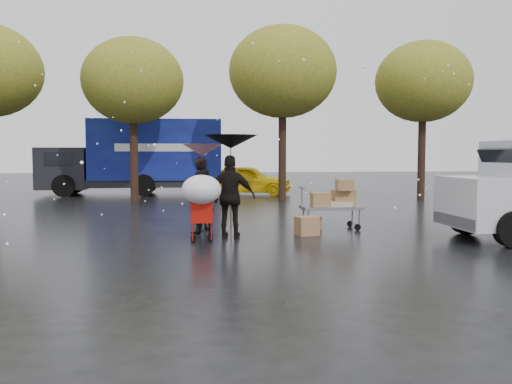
{
  "coord_description": "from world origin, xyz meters",
  "views": [
    {
      "loc": [
        -1.2,
        -12.06,
        1.9
      ],
      "look_at": [
        0.34,
        1.0,
        0.98
      ],
      "focal_mm": 38.0,
      "sensor_mm": 36.0,
      "label": 1
    }
  ],
  "objects": [
    {
      "name": "vendor_cart",
      "position": [
        2.38,
        1.28,
        0.73
      ],
      "size": [
        1.52,
        0.8,
        1.27
      ],
      "color": "slate",
      "rests_on": "ground"
    },
    {
      "name": "person_black",
      "position": [
        -0.33,
        0.08,
        0.94
      ],
      "size": [
        1.17,
        0.67,
        1.88
      ],
      "primitive_type": "imported",
      "rotation": [
        0.0,
        0.0,
        2.94
      ],
      "color": "black",
      "rests_on": "ground"
    },
    {
      "name": "umbrella_black",
      "position": [
        -0.33,
        0.08,
        2.18
      ],
      "size": [
        1.21,
        1.21,
        2.33
      ],
      "color": "#4C4C4C",
      "rests_on": "ground"
    },
    {
      "name": "person_middle",
      "position": [
        -0.92,
        0.5,
        0.77
      ],
      "size": [
        0.94,
        0.9,
        1.54
      ],
      "primitive_type": "imported",
      "rotation": [
        0.0,
        0.0,
        -0.57
      ],
      "color": "black",
      "rests_on": "ground"
    },
    {
      "name": "box_ground_near",
      "position": [
        1.47,
        0.32,
        0.22
      ],
      "size": [
        0.57,
        0.5,
        0.44
      ],
      "primitive_type": "cube",
      "rotation": [
        0.0,
        0.0,
        0.26
      ],
      "color": "#935C40",
      "rests_on": "ground"
    },
    {
      "name": "umbrella_pink",
      "position": [
        -0.94,
        1.4,
        2.0
      ],
      "size": [
        0.98,
        0.98,
        2.15
      ],
      "color": "#4C4C4C",
      "rests_on": "ground"
    },
    {
      "name": "tree_row",
      "position": [
        -0.47,
        10.0,
        5.02
      ],
      "size": [
        21.6,
        4.4,
        7.12
      ],
      "color": "black",
      "rests_on": "ground"
    },
    {
      "name": "box_ground_far",
      "position": [
        1.8,
        1.3,
        0.16
      ],
      "size": [
        0.49,
        0.44,
        0.31
      ],
      "primitive_type": "cube",
      "rotation": [
        0.0,
        0.0,
        0.35
      ],
      "color": "#935C40",
      "rests_on": "ground"
    },
    {
      "name": "person_pink",
      "position": [
        -0.94,
        1.4,
        0.91
      ],
      "size": [
        0.76,
        0.8,
        1.83
      ],
      "primitive_type": "imported",
      "rotation": [
        0.0,
        0.0,
        0.91
      ],
      "color": "black",
      "rests_on": "ground"
    },
    {
      "name": "shopping_cart",
      "position": [
        -1.0,
        -0.49,
        1.06
      ],
      "size": [
        0.84,
        0.84,
        1.46
      ],
      "color": "#B4120A",
      "rests_on": "ground"
    },
    {
      "name": "yellow_taxi",
      "position": [
        1.39,
        13.16,
        0.7
      ],
      "size": [
        4.38,
        2.74,
        1.39
      ],
      "primitive_type": "imported",
      "rotation": [
        0.0,
        0.0,
        1.28
      ],
      "color": "yellow",
      "rests_on": "ground"
    },
    {
      "name": "blue_truck",
      "position": [
        -3.71,
        13.93,
        1.76
      ],
      "size": [
        8.3,
        2.6,
        3.5
      ],
      "color": "navy",
      "rests_on": "ground"
    },
    {
      "name": "ground",
      "position": [
        0.0,
        0.0,
        0.0
      ],
      "size": [
        90.0,
        90.0,
        0.0
      ],
      "primitive_type": "plane",
      "color": "black",
      "rests_on": "ground"
    }
  ]
}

